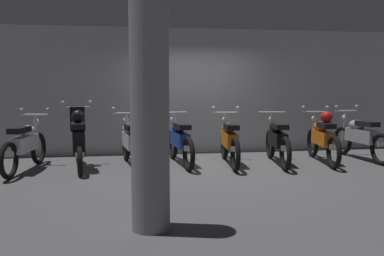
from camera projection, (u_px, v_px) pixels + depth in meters
The scene contains 11 objects.
ground_plane at pixel (207, 167), 7.76m from camera, with size 80.00×80.00×0.00m, color #4C4C4F.
back_wall at pixel (193, 91), 9.42m from camera, with size 16.00×0.30×2.89m, color #ADADB2.
motorbike_slot_0 at pixel (25, 145), 7.39m from camera, with size 0.58×1.94×1.15m.
motorbike_slot_1 at pixel (78, 140), 7.51m from camera, with size 0.58×1.67×1.29m.
motorbike_slot_2 at pixel (131, 141), 7.80m from camera, with size 0.58×1.94×1.15m.
motorbike_slot_3 at pixel (180, 140), 7.98m from camera, with size 0.56×1.95×1.03m.
motorbike_slot_4 at pixel (229, 140), 7.95m from camera, with size 0.59×1.95×1.15m.
motorbike_slot_5 at pixel (277, 140), 8.03m from camera, with size 0.56×1.94×1.03m.
motorbike_slot_6 at pixel (323, 137), 8.17m from camera, with size 0.58×1.94×1.15m.
motorbike_slot_7 at pixel (360, 137), 8.53m from camera, with size 0.59×1.95×1.15m.
support_pillar at pixel (150, 99), 4.29m from camera, with size 0.43×0.43×2.89m, color gray.
Camera 1 is at (-1.43, -7.50, 1.61)m, focal length 37.15 mm.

